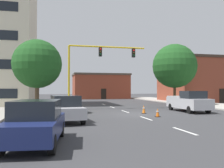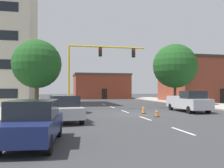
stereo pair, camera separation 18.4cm
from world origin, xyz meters
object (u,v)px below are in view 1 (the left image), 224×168
tree_left_near (37,64)px  traffic_cone_roadside_a (158,113)px  sedan_silver_near_left (65,108)px  traffic_cone_roadside_b (144,109)px  tree_right_mid (175,66)px  sedan_navy_mid_left (36,122)px  traffic_signal_gantry (80,88)px  pickup_truck_silver (188,101)px

tree_left_near → traffic_cone_roadside_a: tree_left_near is taller
sedan_silver_near_left → traffic_cone_roadside_b: sedan_silver_near_left is taller
sedan_silver_near_left → tree_right_mid: bearing=41.7°
sedan_navy_mid_left → traffic_cone_roadside_a: size_ratio=7.03×
traffic_signal_gantry → tree_left_near: (-4.13, -3.65, 2.10)m
tree_right_mid → pickup_truck_silver: size_ratio=1.50×
traffic_signal_gantry → traffic_cone_roadside_a: bearing=-57.6°
tree_right_mid → tree_left_near: tree_right_mid is taller
traffic_signal_gantry → traffic_cone_roadside_a: 9.90m
tree_left_near → traffic_cone_roadside_b: size_ratio=8.54×
pickup_truck_silver → traffic_cone_roadside_b: (-4.75, -0.61, -0.60)m
pickup_truck_silver → tree_left_near: bearing=174.9°
tree_right_mid → sedan_silver_near_left: 20.30m
sedan_navy_mid_left → traffic_cone_roadside_b: 13.33m
sedan_silver_near_left → traffic_signal_gantry: bearing=78.6°
traffic_signal_gantry → sedan_silver_near_left: 9.72m
tree_right_mid → sedan_navy_mid_left: tree_right_mid is taller
sedan_silver_near_left → sedan_navy_mid_left: (-1.38, -6.44, 0.00)m
tree_left_near → traffic_cone_roadside_a: (9.33, -4.55, -4.03)m
tree_right_mid → traffic_signal_gantry: bearing=-163.7°
pickup_truck_silver → sedan_silver_near_left: size_ratio=1.16×
sedan_navy_mid_left → traffic_cone_roadside_a: bearing=42.1°
traffic_cone_roadside_b → sedan_navy_mid_left: bearing=-128.8°
sedan_navy_mid_left → traffic_cone_roadside_b: (8.35, 10.37, -0.51)m
tree_left_near → pickup_truck_silver: size_ratio=1.20×
sedan_navy_mid_left → traffic_signal_gantry: bearing=78.3°
tree_left_near → traffic_signal_gantry: bearing=41.5°
sedan_navy_mid_left → traffic_cone_roadside_b: sedan_navy_mid_left is taller
sedan_silver_near_left → traffic_cone_roadside_a: bearing=9.8°
pickup_truck_silver → sedan_silver_near_left: (-11.73, -4.55, -0.09)m
traffic_signal_gantry → sedan_silver_near_left: bearing=-101.4°
traffic_cone_roadside_b → traffic_cone_roadside_a: bearing=-87.3°
pickup_truck_silver → sedan_navy_mid_left: pickup_truck_silver is taller
traffic_cone_roadside_a → traffic_cone_roadside_b: traffic_cone_roadside_b is taller
sedan_navy_mid_left → traffic_cone_roadside_a: sedan_navy_mid_left is taller
tree_right_mid → traffic_cone_roadside_a: size_ratio=12.22×
tree_left_near → traffic_cone_roadside_a: bearing=-26.0°
pickup_truck_silver → sedan_navy_mid_left: size_ratio=1.16×
tree_right_mid → tree_left_near: 18.60m
sedan_silver_near_left → sedan_navy_mid_left: size_ratio=1.00×
sedan_silver_near_left → sedan_navy_mid_left: bearing=-102.1°
traffic_signal_gantry → sedan_navy_mid_left: (-3.28, -15.88, -1.37)m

